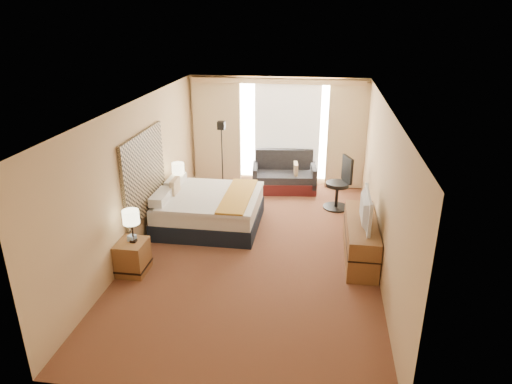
# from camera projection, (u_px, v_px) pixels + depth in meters

# --- Properties ---
(floor) EXTENTS (4.20, 7.00, 0.02)m
(floor) POSITION_uv_depth(u_px,v_px,m) (256.00, 249.00, 8.23)
(floor) COLOR #4E1816
(floor) RESTS_ON ground
(ceiling) EXTENTS (4.20, 7.00, 0.02)m
(ceiling) POSITION_uv_depth(u_px,v_px,m) (256.00, 105.00, 7.27)
(ceiling) COLOR white
(ceiling) RESTS_ON wall_back
(wall_back) EXTENTS (4.20, 0.02, 2.60)m
(wall_back) POSITION_uv_depth(u_px,v_px,m) (277.00, 132.00, 10.97)
(wall_back) COLOR tan
(wall_back) RESTS_ON ground
(wall_front) EXTENTS (4.20, 0.02, 2.60)m
(wall_front) POSITION_uv_depth(u_px,v_px,m) (204.00, 303.00, 4.53)
(wall_front) COLOR tan
(wall_front) RESTS_ON ground
(wall_left) EXTENTS (0.02, 7.00, 2.60)m
(wall_left) POSITION_uv_depth(u_px,v_px,m) (138.00, 176.00, 8.04)
(wall_left) COLOR tan
(wall_left) RESTS_ON ground
(wall_right) EXTENTS (0.02, 7.00, 2.60)m
(wall_right) POSITION_uv_depth(u_px,v_px,m) (382.00, 188.00, 7.46)
(wall_right) COLOR tan
(wall_right) RESTS_ON ground
(headboard) EXTENTS (0.06, 1.85, 1.50)m
(headboard) POSITION_uv_depth(u_px,v_px,m) (144.00, 173.00, 8.22)
(headboard) COLOR black
(headboard) RESTS_ON wall_left
(nightstand_left) EXTENTS (0.45, 0.52, 0.55)m
(nightstand_left) POSITION_uv_depth(u_px,v_px,m) (133.00, 257.00, 7.42)
(nightstand_left) COLOR brown
(nightstand_left) RESTS_ON floor
(nightstand_right) EXTENTS (0.45, 0.52, 0.55)m
(nightstand_right) POSITION_uv_depth(u_px,v_px,m) (179.00, 199.00, 9.72)
(nightstand_right) COLOR brown
(nightstand_right) RESTS_ON floor
(media_dresser) EXTENTS (0.50, 1.80, 0.70)m
(media_dresser) POSITION_uv_depth(u_px,v_px,m) (361.00, 239.00, 7.85)
(media_dresser) COLOR brown
(media_dresser) RESTS_ON floor
(window) EXTENTS (2.30, 0.02, 2.30)m
(window) POSITION_uv_depth(u_px,v_px,m) (287.00, 132.00, 10.90)
(window) COLOR white
(window) RESTS_ON wall_back
(curtains) EXTENTS (4.12, 0.19, 2.56)m
(curtains) POSITION_uv_depth(u_px,v_px,m) (276.00, 128.00, 10.82)
(curtains) COLOR beige
(curtains) RESTS_ON floor
(bed) EXTENTS (1.95, 1.79, 0.95)m
(bed) POSITION_uv_depth(u_px,v_px,m) (209.00, 209.00, 9.03)
(bed) COLOR black
(bed) RESTS_ON floor
(loveseat) EXTENTS (1.57, 0.97, 0.93)m
(loveseat) POSITION_uv_depth(u_px,v_px,m) (284.00, 177.00, 10.87)
(loveseat) COLOR #4E1616
(loveseat) RESTS_ON floor
(floor_lamp) EXTENTS (0.22, 0.22, 1.73)m
(floor_lamp) POSITION_uv_depth(u_px,v_px,m) (222.00, 144.00, 10.27)
(floor_lamp) COLOR black
(floor_lamp) RESTS_ON floor
(desk_chair) EXTENTS (0.58, 0.57, 1.15)m
(desk_chair) POSITION_uv_depth(u_px,v_px,m) (340.00, 186.00, 9.79)
(desk_chair) COLOR black
(desk_chair) RESTS_ON floor
(lamp_left) EXTENTS (0.26, 0.26, 0.55)m
(lamp_left) POSITION_uv_depth(u_px,v_px,m) (131.00, 218.00, 7.16)
(lamp_left) COLOR black
(lamp_left) RESTS_ON nightstand_left
(lamp_right) EXTENTS (0.25, 0.25, 0.53)m
(lamp_right) POSITION_uv_depth(u_px,v_px,m) (178.00, 169.00, 9.45)
(lamp_right) COLOR black
(lamp_right) RESTS_ON nightstand_right
(tissue_box) EXTENTS (0.14, 0.14, 0.10)m
(tissue_box) POSITION_uv_depth(u_px,v_px,m) (132.00, 238.00, 7.34)
(tissue_box) COLOR #8DAFD9
(tissue_box) RESTS_ON nightstand_left
(telephone) EXTENTS (0.18, 0.15, 0.07)m
(telephone) POSITION_uv_depth(u_px,v_px,m) (180.00, 186.00, 9.55)
(telephone) COLOR black
(telephone) RESTS_ON nightstand_right
(television) EXTENTS (0.13, 0.99, 0.57)m
(television) POSITION_uv_depth(u_px,v_px,m) (361.00, 209.00, 7.47)
(television) COLOR black
(television) RESTS_ON media_dresser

